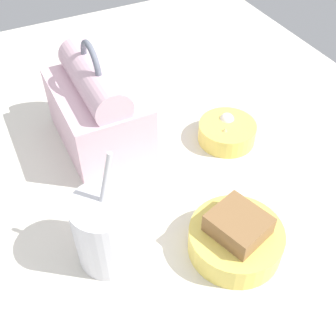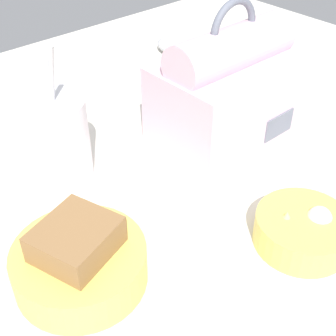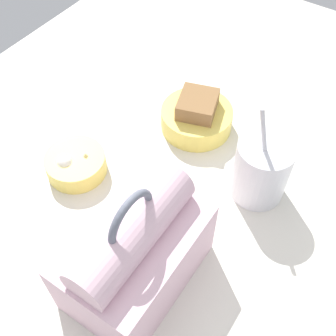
% 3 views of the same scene
% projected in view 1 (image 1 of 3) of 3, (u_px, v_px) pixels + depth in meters
% --- Properties ---
extents(desk_surface, '(1.40, 1.10, 0.02)m').
position_uv_depth(desk_surface, '(162.00, 198.00, 0.71)').
color(desk_surface, silver).
rests_on(desk_surface, ground).
extents(lunch_bag, '(0.21, 0.14, 0.21)m').
position_uv_depth(lunch_bag, '(98.00, 109.00, 0.75)').
color(lunch_bag, beige).
rests_on(lunch_bag, desk_surface).
extents(soup_cup, '(0.09, 0.09, 0.19)m').
position_uv_depth(soup_cup, '(107.00, 229.00, 0.58)').
color(soup_cup, silver).
rests_on(soup_cup, desk_surface).
extents(bento_bowl_sandwich, '(0.14, 0.14, 0.07)m').
position_uv_depth(bento_bowl_sandwich, '(236.00, 237.00, 0.61)').
color(bento_bowl_sandwich, '#EFD65B').
rests_on(bento_bowl_sandwich, desk_surface).
extents(bento_bowl_snacks, '(0.11, 0.11, 0.05)m').
position_uv_depth(bento_bowl_snacks, '(227.00, 132.00, 0.79)').
color(bento_bowl_snacks, '#EFD65B').
rests_on(bento_bowl_snacks, desk_surface).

